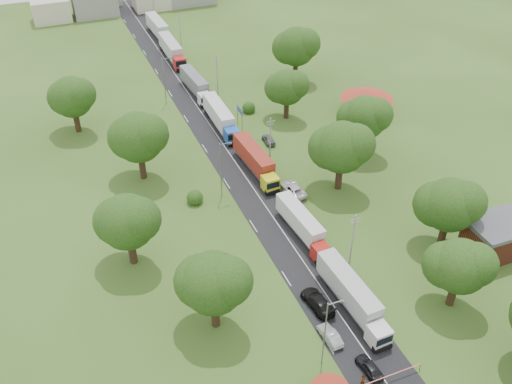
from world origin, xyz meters
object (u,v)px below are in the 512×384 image
boom_barrier (376,381)px  truck_0 (352,295)px  car_lane_front (369,367)px  info_sign (240,113)px  car_lane_mid (330,335)px  pedestrian_near (363,381)px

boom_barrier → truck_0: (3.28, 11.25, 1.28)m
car_lane_front → truck_0: bearing=-113.0°
info_sign → car_lane_front: bearing=-96.1°
boom_barrier → car_lane_mid: 7.88m
car_lane_front → car_lane_mid: 6.04m
car_lane_mid → info_sign: bearing=-102.8°
truck_0 → car_lane_front: bearing=-107.5°
car_lane_front → car_lane_mid: size_ratio=0.98×
info_sign → pedestrian_near: bearing=-97.6°
car_lane_mid → pedestrian_near: (0.25, -7.21, 0.26)m
info_sign → car_lane_mid: info_sign is taller
info_sign → car_lane_front: 58.37m
car_lane_front → pedestrian_near: (-1.75, -1.51, 0.25)m
car_lane_mid → pedestrian_near: pedestrian_near is taller
info_sign → pedestrian_near: size_ratio=2.20×
car_lane_mid → boom_barrier: bearing=98.2°
pedestrian_near → car_lane_front: bearing=13.4°
boom_barrier → pedestrian_near: bearing=160.3°
boom_barrier → info_sign: bearing=83.8°
car_lane_front → boom_barrier: bearing=74.5°
truck_0 → car_lane_front: (-2.92, -9.25, -1.49)m
car_lane_front → pedestrian_near: 2.32m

